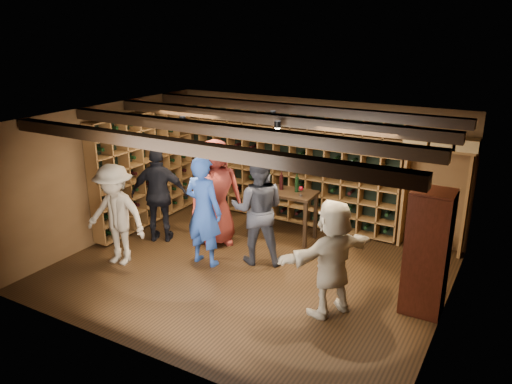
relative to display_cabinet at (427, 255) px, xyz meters
The scene contains 13 objects.
ground 2.85m from the display_cabinet, behind, with size 6.00×6.00×0.00m, color black.
room_shell 3.14m from the display_cabinet, behind, with size 6.00×6.00×6.00m.
wine_rack_back 3.89m from the display_cabinet, 146.67° to the left, with size 4.65×0.30×2.20m.
wine_rack_left 5.59m from the display_cabinet, behind, with size 0.30×2.65×2.20m.
crate_shelf 2.26m from the display_cabinet, 98.20° to the left, with size 1.20×0.32×2.07m.
display_cabinet is the anchor object (origin of this frame).
man_blue_shirt 3.52m from the display_cabinet, behind, with size 0.68×0.45×1.86m, color navy.
man_grey_suit 2.77m from the display_cabinet, behind, with size 0.91×0.71×1.88m, color black.
guest_red_floral 3.83m from the display_cabinet, behind, with size 0.95×0.62×1.95m, color maroon.
guest_woman_black 4.76m from the display_cabinet, behind, with size 1.04×0.44×1.78m, color black.
guest_khaki 4.88m from the display_cabinet, 168.31° to the right, with size 1.11×0.64×1.72m, color #7E6E57.
guest_beige 1.30m from the display_cabinet, 148.25° to the right, with size 1.54×0.49×1.66m, color gray.
tasting_table 3.14m from the display_cabinet, 155.55° to the left, with size 1.26×0.67×1.21m.
Camera 1 is at (3.74, -6.31, 3.83)m, focal length 35.00 mm.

